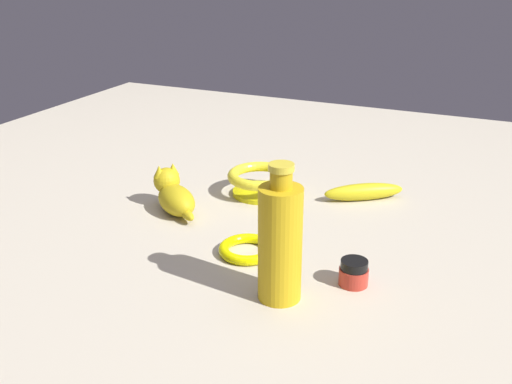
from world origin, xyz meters
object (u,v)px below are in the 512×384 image
Objects in this scene: bangle at (248,249)px; banana at (364,192)px; cat_figurine at (174,194)px; bowl at (260,180)px; nail_polish_jar at (354,273)px; bottle_tall at (280,241)px.

bangle is 0.35m from banana.
cat_figurine reaches higher than bangle.
bangle is (-0.11, -0.22, -0.03)m from cat_figurine.
bowl is at bearing -38.90° from cat_figurine.
cat_figurine is 0.95× the size of bowl.
cat_figurine is 0.77× the size of banana.
nail_polish_jar is (-0.03, -0.20, 0.01)m from bangle.
bottle_tall reaches higher than bangle.
cat_figurine reaches higher than bowl.
bangle is at bearing 34.88° from banana.
nail_polish_jar is 0.27× the size of banana.
banana is 1.23× the size of bowl.
bangle is 0.47× the size of bottle_tall.
cat_figurine is 2.83× the size of nail_polish_jar.
banana is at bearing -73.31° from bowl.
bowl is at bearing 27.97° from bottle_tall.
cat_figurine is 0.24m from bangle.
bowl is (0.26, 0.09, 0.02)m from bangle.
nail_polish_jar is 0.22× the size of bottle_tall.
bangle is 2.17× the size of nail_polish_jar.
bottle_tall reaches higher than nail_polish_jar.
bangle is at bearing -116.54° from cat_figurine.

